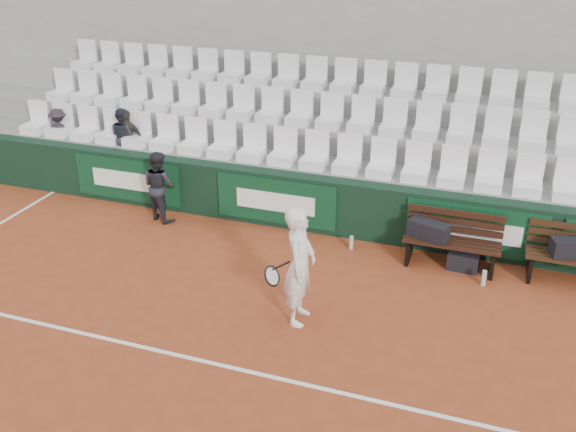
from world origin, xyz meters
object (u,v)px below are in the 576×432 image
(water_bottle_far, at_px, (484,278))
(tennis_player, at_px, (300,266))
(spectator_c, at_px, (121,114))
(ball_kid, at_px, (159,186))
(spectator_b, at_px, (126,116))
(sports_bag_left, at_px, (429,230))
(sports_bag_ground, at_px, (463,261))
(bench_right, at_px, (575,271))
(spectator_a, at_px, (56,111))
(bench_left, at_px, (450,254))
(sports_bag_right, at_px, (571,248))
(water_bottle_near, at_px, (351,242))

(water_bottle_far, xyz_separation_m, tennis_player, (-2.36, -1.76, 0.73))
(tennis_player, xyz_separation_m, spectator_c, (-4.70, 3.22, 0.72))
(ball_kid, height_order, spectator_b, spectator_b)
(sports_bag_left, relative_size, sports_bag_ground, 1.32)
(bench_right, distance_m, tennis_player, 4.35)
(tennis_player, xyz_separation_m, ball_kid, (-3.39, 2.22, -0.20))
(ball_kid, height_order, spectator_a, spectator_a)
(spectator_a, xyz_separation_m, spectator_c, (1.52, 0.00, 0.08))
(bench_left, xyz_separation_m, water_bottle_far, (0.55, -0.42, -0.10))
(sports_bag_left, relative_size, water_bottle_far, 2.52)
(bench_left, distance_m, ball_kid, 5.22)
(tennis_player, distance_m, spectator_b, 5.65)
(tennis_player, relative_size, spectator_b, 1.54)
(bench_right, height_order, spectator_c, spectator_c)
(bench_left, relative_size, ball_kid, 1.15)
(sports_bag_ground, height_order, spectator_a, spectator_a)
(sports_bag_right, xyz_separation_m, ball_kid, (-6.93, -0.07, 0.07))
(tennis_player, relative_size, spectator_c, 1.49)
(spectator_b, bearing_deg, spectator_a, -3.29)
(spectator_a, relative_size, spectator_b, 0.90)
(bench_left, height_order, spectator_b, spectator_b)
(bench_left, bearing_deg, water_bottle_near, 178.18)
(tennis_player, bearing_deg, sports_bag_right, 32.90)
(sports_bag_right, height_order, water_bottle_far, sports_bag_right)
(bench_left, distance_m, tennis_player, 2.90)
(bench_right, relative_size, sports_bag_ground, 3.14)
(sports_bag_ground, relative_size, water_bottle_near, 2.03)
(spectator_a, height_order, spectator_c, spectator_c)
(spectator_a, bearing_deg, sports_bag_left, 159.56)
(ball_kid, bearing_deg, water_bottle_near, -157.69)
(water_bottle_near, distance_m, spectator_a, 6.62)
(spectator_a, bearing_deg, water_bottle_far, 157.63)
(bench_right, height_order, sports_bag_ground, bench_right)
(tennis_player, distance_m, ball_kid, 4.06)
(water_bottle_near, bearing_deg, tennis_player, -94.71)
(bench_right, bearing_deg, spectator_a, 174.48)
(bench_left, xyz_separation_m, water_bottle_near, (-1.63, 0.05, -0.11))
(spectator_a, xyz_separation_m, spectator_b, (1.62, 0.00, 0.06))
(spectator_c, bearing_deg, water_bottle_far, -168.44)
(tennis_player, bearing_deg, water_bottle_near, 85.29)
(bench_left, distance_m, bench_right, 1.85)
(sports_bag_ground, bearing_deg, spectator_a, 172.68)
(bench_right, distance_m, spectator_b, 8.41)
(ball_kid, height_order, spectator_c, spectator_c)
(water_bottle_near, bearing_deg, sports_bag_right, 0.95)
(sports_bag_left, distance_m, water_bottle_far, 1.12)
(sports_bag_left, bearing_deg, sports_bag_right, 2.86)
(sports_bag_left, xyz_separation_m, water_bottle_far, (0.93, -0.42, -0.46))
(spectator_b, bearing_deg, sports_bag_right, 170.16)
(ball_kid, distance_m, spectator_a, 3.11)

